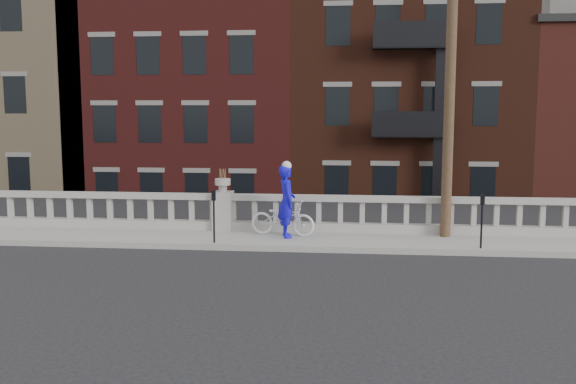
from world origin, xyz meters
name	(u,v)px	position (x,y,z in m)	size (l,w,h in m)	color
ground	(188,268)	(0.00, 0.00, 0.00)	(120.00, 120.00, 0.00)	black
sidewalk	(216,239)	(0.00, 3.00, 0.07)	(32.00, 2.20, 0.15)	gray
balustrade	(223,213)	(0.00, 3.95, 0.64)	(28.00, 0.34, 1.03)	gray
planter_pedestal	(223,206)	(0.00, 3.95, 0.83)	(0.55, 0.55, 1.76)	gray
lower_level	(299,126)	(0.56, 23.04, 2.63)	(80.00, 44.00, 20.80)	#605E59
utility_pole	(451,45)	(6.20, 3.60, 5.24)	(1.60, 0.28, 10.00)	#422D1E
parking_meter_b	(214,210)	(0.13, 2.15, 1.00)	(0.10, 0.09, 1.36)	black
parking_meter_c	(482,215)	(6.87, 2.15, 1.00)	(0.10, 0.09, 1.36)	black
bicycle	(283,218)	(1.79, 3.32, 0.62)	(0.63, 1.80, 0.95)	silver
cyclist	(287,201)	(1.92, 3.07, 1.13)	(0.71, 0.47, 1.95)	#140DCE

